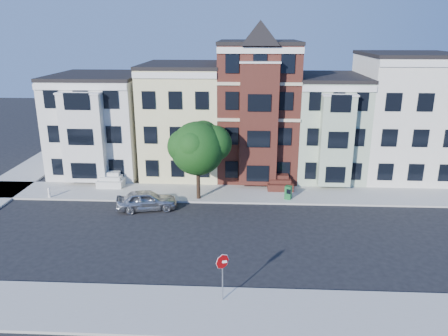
# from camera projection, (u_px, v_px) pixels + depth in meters

# --- Properties ---
(ground) EXTENTS (120.00, 120.00, 0.00)m
(ground) POSITION_uv_depth(u_px,v_px,m) (260.00, 239.00, 28.90)
(ground) COLOR black
(far_sidewalk) EXTENTS (60.00, 4.00, 0.15)m
(far_sidewalk) POSITION_uv_depth(u_px,v_px,m) (257.00, 194.00, 36.49)
(far_sidewalk) COLOR #9E9B93
(far_sidewalk) RESTS_ON ground
(near_sidewalk) EXTENTS (60.00, 4.00, 0.15)m
(near_sidewalk) POSITION_uv_depth(u_px,v_px,m) (265.00, 313.00, 21.26)
(near_sidewalk) COLOR #9E9B93
(near_sidewalk) RESTS_ON ground
(house_white) EXTENTS (8.00, 9.00, 9.00)m
(house_white) POSITION_uv_depth(u_px,v_px,m) (101.00, 124.00, 42.05)
(house_white) COLOR silver
(house_white) RESTS_ON ground
(house_yellow) EXTENTS (7.00, 9.00, 10.00)m
(house_yellow) POSITION_uv_depth(u_px,v_px,m) (183.00, 120.00, 41.51)
(house_yellow) COLOR beige
(house_yellow) RESTS_ON ground
(house_brown) EXTENTS (7.00, 9.00, 12.00)m
(house_brown) POSITION_uv_depth(u_px,v_px,m) (257.00, 110.00, 40.87)
(house_brown) COLOR #421B14
(house_brown) RESTS_ON ground
(house_green) EXTENTS (6.00, 9.00, 9.00)m
(house_green) POSITION_uv_depth(u_px,v_px,m) (326.00, 127.00, 41.02)
(house_green) COLOR #A2B598
(house_green) RESTS_ON ground
(house_cream) EXTENTS (8.00, 9.00, 11.00)m
(house_cream) POSITION_uv_depth(u_px,v_px,m) (403.00, 117.00, 40.38)
(house_cream) COLOR silver
(house_cream) RESTS_ON ground
(street_tree) EXTENTS (8.91, 8.91, 7.81)m
(street_tree) POSITION_uv_depth(u_px,v_px,m) (198.00, 152.00, 34.27)
(street_tree) COLOR #194814
(street_tree) RESTS_ON far_sidewalk
(parked_car) EXTENTS (4.86, 2.78, 1.56)m
(parked_car) POSITION_uv_depth(u_px,v_px,m) (146.00, 200.00, 33.39)
(parked_car) COLOR #A0A2A7
(parked_car) RESTS_ON ground
(newspaper_box) EXTENTS (0.63, 0.60, 1.11)m
(newspaper_box) POSITION_uv_depth(u_px,v_px,m) (288.00, 192.00, 35.15)
(newspaper_box) COLOR #18602C
(newspaper_box) RESTS_ON far_sidewalk
(fire_hydrant) EXTENTS (0.28, 0.28, 0.64)m
(fire_hydrant) POSITION_uv_depth(u_px,v_px,m) (49.00, 194.00, 35.56)
(fire_hydrant) COLOR white
(fire_hydrant) RESTS_ON far_sidewalk
(stop_sign) EXTENTS (0.80, 0.33, 2.91)m
(stop_sign) POSITION_uv_depth(u_px,v_px,m) (223.00, 274.00, 21.73)
(stop_sign) COLOR #AB0305
(stop_sign) RESTS_ON near_sidewalk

